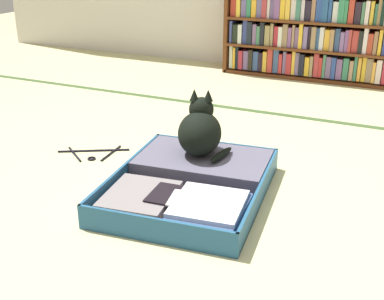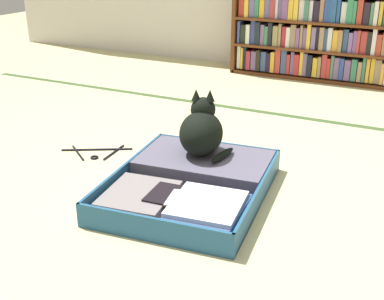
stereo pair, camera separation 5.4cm
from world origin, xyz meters
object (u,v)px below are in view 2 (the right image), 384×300
object	(u,v)px
black_cat	(202,131)
clothes_hanger	(96,152)
open_suitcase	(193,182)
bookshelf	(320,36)

from	to	relation	value
black_cat	clothes_hanger	bearing A→B (deg)	-176.88
black_cat	open_suitcase	bearing A→B (deg)	-74.96
bookshelf	black_cat	xyz separation A→B (m)	(-0.07, -1.96, -0.12)
bookshelf	black_cat	world-z (taller)	bookshelf
bookshelf	open_suitcase	world-z (taller)	bookshelf
bookshelf	open_suitcase	distance (m)	2.17
open_suitcase	clothes_hanger	xyz separation A→B (m)	(-0.63, 0.16, -0.04)
bookshelf	open_suitcase	xyz separation A→B (m)	(-0.02, -2.15, -0.28)
black_cat	bookshelf	bearing A→B (deg)	88.02
black_cat	clothes_hanger	size ratio (longest dim) A/B	0.91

